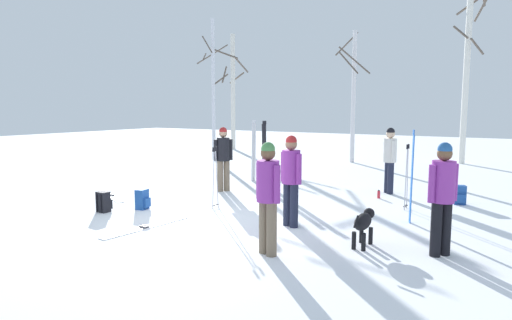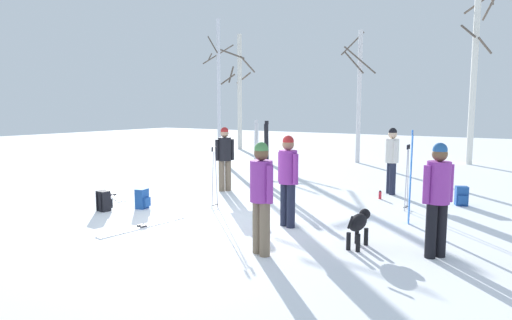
{
  "view_description": "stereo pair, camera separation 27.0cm",
  "coord_description": "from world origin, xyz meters",
  "px_view_note": "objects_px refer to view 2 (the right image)",
  "views": [
    {
      "loc": [
        5.21,
        -6.43,
        2.21
      ],
      "look_at": [
        -0.05,
        2.27,
        1.0
      ],
      "focal_mm": 30.57,
      "sensor_mm": 36.0,
      "label": 1
    },
    {
      "loc": [
        5.44,
        -6.29,
        2.21
      ],
      "look_at": [
        -0.05,
        2.27,
        1.0
      ],
      "focal_mm": 30.57,
      "sensor_mm": 36.0,
      "label": 2
    }
  ],
  "objects_px": {
    "ski_pair_planted_1": "(256,151)",
    "ski_pair_planted_2": "(410,178)",
    "birch_tree_1": "(219,88)",
    "person_3": "(225,155)",
    "person_1": "(261,191)",
    "birch_tree_0": "(239,90)",
    "person_0": "(288,175)",
    "ski_pair_lying_0": "(112,195)",
    "person_2": "(392,156)",
    "ski_poles_1": "(214,175)",
    "water_bottle_0": "(380,195)",
    "backpack_0": "(142,199)",
    "backpack_1": "(462,196)",
    "ski_pair_lying_1": "(144,226)",
    "person_4": "(438,192)",
    "birch_tree_2": "(359,94)",
    "backpack_2": "(104,201)",
    "ski_pair_planted_0": "(267,153)",
    "ski_poles_0": "(407,175)",
    "dog": "(359,223)",
    "birch_tree_3": "(475,62)"
  },
  "relations": [
    {
      "from": "ski_pair_planted_1",
      "to": "ski_pair_planted_2",
      "type": "height_order",
      "value": "ski_pair_planted_1"
    },
    {
      "from": "birch_tree_1",
      "to": "person_3",
      "type": "bearing_deg",
      "value": -51.3
    },
    {
      "from": "person_1",
      "to": "ski_pair_planted_2",
      "type": "relative_size",
      "value": 0.95
    },
    {
      "from": "ski_pair_planted_1",
      "to": "birch_tree_0",
      "type": "xyz_separation_m",
      "value": [
        -6.4,
        8.3,
        2.27
      ]
    },
    {
      "from": "person_0",
      "to": "ski_pair_lying_0",
      "type": "relative_size",
      "value": 0.97
    },
    {
      "from": "person_2",
      "to": "ski_pair_planted_2",
      "type": "xyz_separation_m",
      "value": [
        1.13,
        -2.8,
        -0.08
      ]
    },
    {
      "from": "ski_poles_1",
      "to": "water_bottle_0",
      "type": "distance_m",
      "value": 4.13
    },
    {
      "from": "backpack_0",
      "to": "backpack_1",
      "type": "bearing_deg",
      "value": 34.98
    },
    {
      "from": "ski_poles_1",
      "to": "backpack_1",
      "type": "relative_size",
      "value": 3.11
    },
    {
      "from": "ski_pair_planted_2",
      "to": "ski_pair_lying_1",
      "type": "distance_m",
      "value": 5.11
    },
    {
      "from": "person_3",
      "to": "ski_pair_planted_2",
      "type": "xyz_separation_m",
      "value": [
        5.0,
        -0.83,
        -0.08
      ]
    },
    {
      "from": "person_4",
      "to": "backpack_0",
      "type": "distance_m",
      "value": 6.14
    },
    {
      "from": "birch_tree_2",
      "to": "backpack_1",
      "type": "bearing_deg",
      "value": -53.2
    },
    {
      "from": "person_2",
      "to": "ski_pair_planted_2",
      "type": "height_order",
      "value": "ski_pair_planted_2"
    },
    {
      "from": "person_3",
      "to": "person_4",
      "type": "distance_m",
      "value": 6.31
    },
    {
      "from": "ski_pair_lying_0",
      "to": "backpack_1",
      "type": "height_order",
      "value": "backpack_1"
    },
    {
      "from": "birch_tree_0",
      "to": "ski_pair_lying_0",
      "type": "bearing_deg",
      "value": -69.77
    },
    {
      "from": "person_0",
      "to": "ski_poles_1",
      "type": "relative_size",
      "value": 1.25
    },
    {
      "from": "backpack_2",
      "to": "birch_tree_1",
      "type": "xyz_separation_m",
      "value": [
        -3.71,
        8.92,
        2.86
      ]
    },
    {
      "from": "person_0",
      "to": "person_2",
      "type": "distance_m",
      "value": 4.26
    },
    {
      "from": "ski_pair_lying_1",
      "to": "person_0",
      "type": "bearing_deg",
      "value": 33.18
    },
    {
      "from": "birch_tree_0",
      "to": "birch_tree_1",
      "type": "xyz_separation_m",
      "value": [
        2.02,
        -4.44,
        -0.12
      ]
    },
    {
      "from": "person_2",
      "to": "backpack_2",
      "type": "bearing_deg",
      "value": -131.92
    },
    {
      "from": "ski_pair_planted_1",
      "to": "backpack_0",
      "type": "height_order",
      "value": "ski_pair_planted_1"
    },
    {
      "from": "person_4",
      "to": "ski_poles_1",
      "type": "height_order",
      "value": "person_4"
    },
    {
      "from": "person_4",
      "to": "ski_pair_lying_1",
      "type": "xyz_separation_m",
      "value": [
        -4.92,
        -1.18,
        -0.97
      ]
    },
    {
      "from": "person_0",
      "to": "ski_pair_lying_1",
      "type": "bearing_deg",
      "value": -146.82
    },
    {
      "from": "person_3",
      "to": "ski_pair_planted_2",
      "type": "bearing_deg",
      "value": -9.38
    },
    {
      "from": "ski_pair_planted_2",
      "to": "birch_tree_2",
      "type": "height_order",
      "value": "birch_tree_2"
    },
    {
      "from": "person_1",
      "to": "birch_tree_1",
      "type": "xyz_separation_m",
      "value": [
        -8.07,
        9.48,
        2.09
      ]
    },
    {
      "from": "ski_pair_planted_0",
      "to": "backpack_1",
      "type": "relative_size",
      "value": 4.21
    },
    {
      "from": "ski_pair_planted_1",
      "to": "ski_pair_lying_0",
      "type": "relative_size",
      "value": 1.05
    },
    {
      "from": "ski_poles_0",
      "to": "ski_pair_planted_2",
      "type": "bearing_deg",
      "value": -73.86
    },
    {
      "from": "ski_pair_lying_1",
      "to": "birch_tree_2",
      "type": "xyz_separation_m",
      "value": [
        0.01,
        11.52,
        2.78
      ]
    },
    {
      "from": "person_2",
      "to": "ski_poles_0",
      "type": "relative_size",
      "value": 1.19
    },
    {
      "from": "backpack_0",
      "to": "ski_pair_planted_2",
      "type": "bearing_deg",
      "value": 18.9
    },
    {
      "from": "person_2",
      "to": "backpack_2",
      "type": "relative_size",
      "value": 3.9
    },
    {
      "from": "person_4",
      "to": "dog",
      "type": "relative_size",
      "value": 1.92
    },
    {
      "from": "ski_pair_planted_2",
      "to": "ski_pair_lying_0",
      "type": "relative_size",
      "value": 1.02
    },
    {
      "from": "birch_tree_1",
      "to": "birch_tree_3",
      "type": "bearing_deg",
      "value": 23.52
    },
    {
      "from": "ski_pair_planted_1",
      "to": "ski_pair_lying_0",
      "type": "bearing_deg",
      "value": -116.82
    },
    {
      "from": "person_1",
      "to": "ski_pair_planted_2",
      "type": "height_order",
      "value": "ski_pair_planted_2"
    },
    {
      "from": "ski_pair_lying_1",
      "to": "backpack_0",
      "type": "distance_m",
      "value": 1.59
    },
    {
      "from": "backpack_2",
      "to": "birch_tree_3",
      "type": "xyz_separation_m",
      "value": [
        5.63,
        12.99,
        3.76
      ]
    },
    {
      "from": "birch_tree_0",
      "to": "person_0",
      "type": "bearing_deg",
      "value": -51.87
    },
    {
      "from": "water_bottle_0",
      "to": "birch_tree_2",
      "type": "bearing_deg",
      "value": 114.06
    },
    {
      "from": "dog",
      "to": "backpack_1",
      "type": "relative_size",
      "value": 2.03
    },
    {
      "from": "person_3",
      "to": "ski_pair_planted_0",
      "type": "bearing_deg",
      "value": 74.76
    },
    {
      "from": "person_1",
      "to": "ski_poles_1",
      "type": "bearing_deg",
      "value": 140.51
    },
    {
      "from": "ski_poles_0",
      "to": "backpack_0",
      "type": "distance_m",
      "value": 5.83
    }
  ]
}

